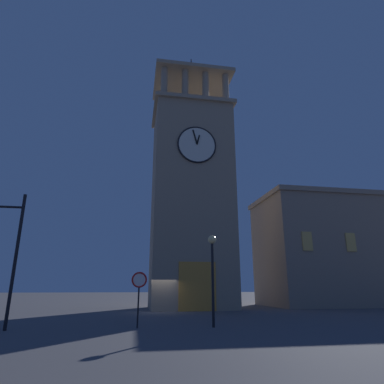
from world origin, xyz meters
name	(u,v)px	position (x,y,z in m)	size (l,w,h in m)	color
ground_plane	(161,312)	(0.00, 0.00, 0.00)	(200.00, 200.00, 0.00)	#4C4C51
clocktower	(191,197)	(-3.02, -3.28, 10.61)	(8.24, 7.02, 27.21)	gray
adjacent_wing_building	(345,250)	(-20.73, -5.17, 5.83)	(18.78, 9.10, 11.63)	gray
street_lamp	(212,261)	(-1.76, 10.82, 3.24)	(0.44, 0.44, 4.58)	black
no_horn_sign	(139,284)	(1.98, 10.49, 2.08)	(0.78, 0.14, 2.67)	black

